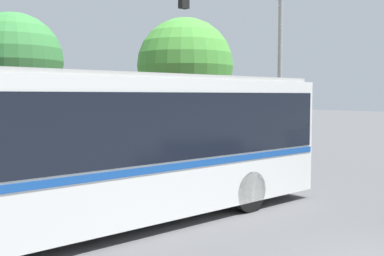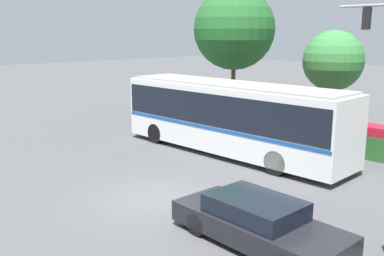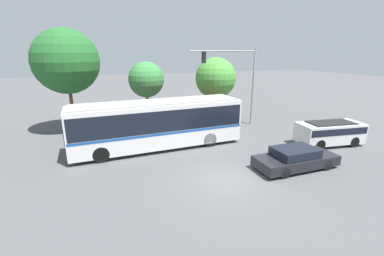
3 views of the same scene
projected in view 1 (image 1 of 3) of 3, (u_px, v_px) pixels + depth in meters
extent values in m
cube|color=silver|center=(102.00, 148.00, 9.81)|extent=(11.64, 2.68, 2.94)
cube|color=black|center=(101.00, 126.00, 9.77)|extent=(11.41, 2.72, 1.41)
cube|color=#194C9E|center=(102.00, 164.00, 9.83)|extent=(11.53, 2.71, 0.14)
cube|color=#9D9D99|center=(101.00, 76.00, 9.70)|extent=(11.17, 2.47, 0.10)
cylinder|color=black|center=(248.00, 191.00, 11.26)|extent=(1.00, 0.31, 1.00)
cylinder|color=black|center=(187.00, 179.00, 12.97)|extent=(1.00, 0.31, 1.00)
cylinder|color=gray|center=(280.00, 81.00, 18.15)|extent=(0.18, 0.18, 6.79)
cylinder|color=green|center=(181.00, 4.00, 14.86)|extent=(0.18, 0.02, 0.18)
cube|color=#286028|center=(111.00, 168.00, 14.64)|extent=(10.11, 1.09, 1.05)
cube|color=#B7192D|center=(110.00, 145.00, 14.59)|extent=(9.90, 1.04, 0.42)
cylinder|color=brown|center=(16.00, 136.00, 16.07)|extent=(0.28, 0.28, 2.82)
sphere|color=#387F3D|center=(14.00, 61.00, 15.88)|extent=(3.32, 3.32, 3.32)
cylinder|color=brown|center=(185.00, 132.00, 19.32)|extent=(0.40, 0.40, 2.61)
sphere|color=#479338|center=(185.00, 66.00, 19.12)|extent=(3.98, 3.98, 3.98)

